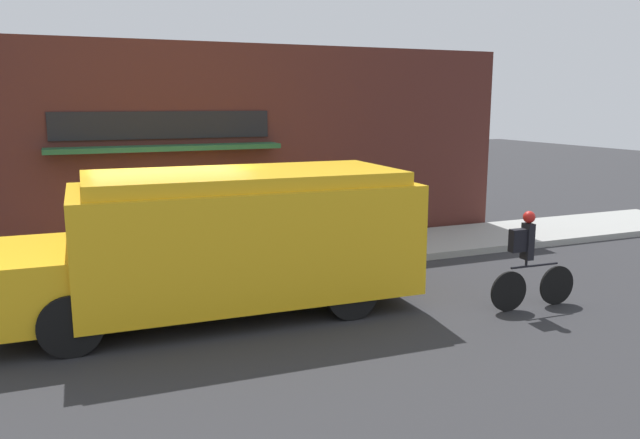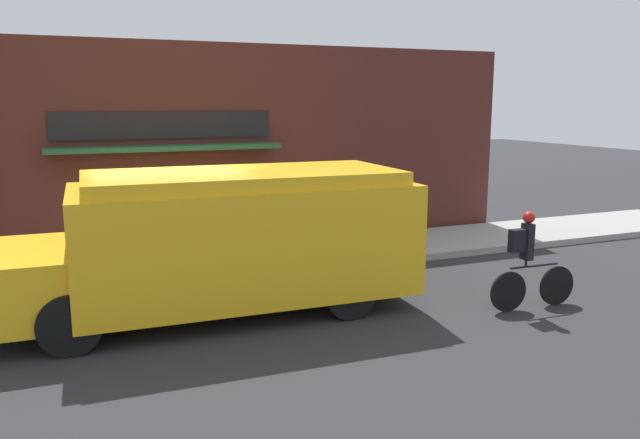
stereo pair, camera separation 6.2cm
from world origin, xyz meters
TOP-DOWN VIEW (x-y plane):
  - ground_plane at (0.00, 0.00)m, footprint 70.00×70.00m
  - sidewalk at (0.00, 1.19)m, footprint 28.00×2.37m
  - storefront at (0.01, 2.56)m, footprint 17.26×0.78m
  - school_bus at (0.59, -1.48)m, footprint 6.52×2.95m
  - cyclist at (5.07, -3.25)m, footprint 1.60×0.20m
  - trash_bin at (1.77, 1.86)m, footprint 0.56×0.56m

SIDE VIEW (x-z plane):
  - ground_plane at x=0.00m, z-range 0.00..0.00m
  - sidewalk at x=0.00m, z-range 0.00..0.15m
  - trash_bin at x=1.77m, z-range 0.15..0.92m
  - cyclist at x=5.07m, z-range -0.04..1.56m
  - school_bus at x=0.59m, z-range 0.06..2.28m
  - storefront at x=0.01m, z-range 0.01..4.53m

